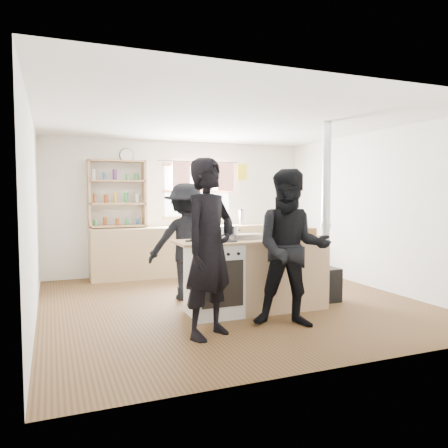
{
  "coord_description": "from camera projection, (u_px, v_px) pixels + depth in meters",
  "views": [
    {
      "loc": [
        -2.31,
        -5.56,
        1.51
      ],
      "look_at": [
        -0.13,
        -0.1,
        1.1
      ],
      "focal_mm": 35.0,
      "sensor_mm": 36.0,
      "label": 1
    }
  ],
  "objects": [
    {
      "name": "person_far",
      "position": [
        186.0,
        241.0,
        6.23
      ],
      "size": [
        1.16,
        0.79,
        1.66
      ],
      "primitive_type": "imported",
      "rotation": [
        0.0,
        0.0,
        2.97
      ],
      "color": "black",
      "rests_on": "ground"
    },
    {
      "name": "stockpot_stove",
      "position": [
        229.0,
        233.0,
        5.54
      ],
      "size": [
        0.24,
        0.24,
        0.19
      ],
      "color": "silver",
      "rests_on": "cooking_island"
    },
    {
      "name": "person_near_left",
      "position": [
        210.0,
        248.0,
        4.57
      ],
      "size": [
        0.82,
        0.73,
        1.88
      ],
      "primitive_type": "imported",
      "rotation": [
        0.0,
        0.0,
        0.52
      ],
      "color": "black",
      "rests_on": "ground"
    },
    {
      "name": "roast_tray",
      "position": [
        247.0,
        236.0,
        5.58
      ],
      "size": [
        0.39,
        0.28,
        0.07
      ],
      "color": "silver",
      "rests_on": "cooking_island"
    },
    {
      "name": "shelving_unit",
      "position": [
        117.0,
        193.0,
        7.73
      ],
      "size": [
        1.0,
        0.28,
        1.2
      ],
      "color": "tan",
      "rests_on": "back_counter"
    },
    {
      "name": "stockpot_counter",
      "position": [
        283.0,
        231.0,
        5.71
      ],
      "size": [
        0.29,
        0.29,
        0.21
      ],
      "color": "#B3B3B5",
      "rests_on": "cooking_island"
    },
    {
      "name": "thermos",
      "position": [
        241.0,
        218.0,
        8.52
      ],
      "size": [
        0.1,
        0.1,
        0.28
      ],
      "primitive_type": "cylinder",
      "color": "silver",
      "rests_on": "back_counter"
    },
    {
      "name": "skillet_greens",
      "position": [
        211.0,
        240.0,
        5.22
      ],
      "size": [
        0.28,
        0.28,
        0.05
      ],
      "color": "black",
      "rests_on": "cooking_island"
    },
    {
      "name": "back_counter",
      "position": [
        185.0,
        250.0,
        8.13
      ],
      "size": [
        3.4,
        0.55,
        0.9
      ],
      "primitive_type": "cube",
      "color": "tan",
      "rests_on": "ground"
    },
    {
      "name": "person_near_right",
      "position": [
        292.0,
        248.0,
        4.92
      ],
      "size": [
        1.08,
        1.0,
        1.79
      ],
      "primitive_type": "imported",
      "rotation": [
        0.0,
        0.0,
        -0.47
      ],
      "color": "black",
      "rests_on": "ground"
    },
    {
      "name": "flue_heater",
      "position": [
        325.0,
        255.0,
        6.11
      ],
      "size": [
        0.35,
        0.35,
        2.5
      ],
      "color": "black",
      "rests_on": "ground"
    },
    {
      "name": "bread_board",
      "position": [
        308.0,
        233.0,
        5.8
      ],
      "size": [
        0.32,
        0.27,
        0.12
      ],
      "color": "tan",
      "rests_on": "cooking_island"
    },
    {
      "name": "ground",
      "position": [
        230.0,
        302.0,
        6.11
      ],
      "size": [
        5.0,
        5.0,
        0.01
      ],
      "primitive_type": "cube",
      "color": "brown",
      "rests_on": "ground"
    },
    {
      "name": "cooking_island",
      "position": [
        257.0,
        275.0,
        5.62
      ],
      "size": [
        1.97,
        0.64,
        0.93
      ],
      "color": "silver",
      "rests_on": "ground"
    }
  ]
}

